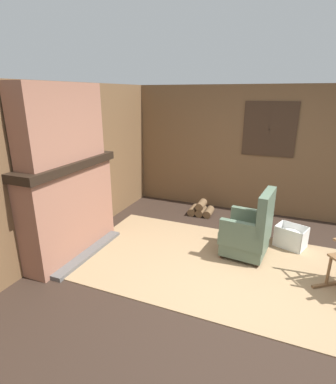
% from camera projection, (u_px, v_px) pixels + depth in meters
% --- Properties ---
extents(ground_plane, '(14.00, 14.00, 0.00)m').
position_uv_depth(ground_plane, '(241.00, 291.00, 3.58)').
color(ground_plane, '#2D2119').
extents(wood_panel_wall_left, '(0.06, 5.89, 2.40)m').
position_uv_depth(wood_panel_wall_left, '(54.00, 172.00, 4.17)').
color(wood_panel_wall_left, brown).
rests_on(wood_panel_wall_left, ground).
extents(wood_panel_wall_back, '(5.89, 0.09, 2.40)m').
position_uv_depth(wood_panel_wall_back, '(271.00, 152.00, 5.54)').
color(wood_panel_wall_back, brown).
rests_on(wood_panel_wall_back, ground).
extents(fireplace_hearth, '(0.58, 1.67, 1.38)m').
position_uv_depth(fireplace_hearth, '(71.00, 209.00, 4.26)').
color(fireplace_hearth, '#93604C').
rests_on(fireplace_hearth, ground).
extents(chimney_breast, '(0.32, 1.38, 1.00)m').
position_uv_depth(chimney_breast, '(61.00, 123.00, 3.88)').
color(chimney_breast, '#93604C').
rests_on(chimney_breast, fireplace_hearth).
extents(area_rug, '(3.84, 2.19, 0.01)m').
position_uv_depth(area_rug, '(214.00, 264.00, 4.14)').
color(area_rug, '#997A56').
rests_on(area_rug, ground).
extents(armchair, '(0.68, 0.68, 1.01)m').
position_uv_depth(armchair, '(249.00, 233.00, 4.24)').
color(armchair, '#516651').
rests_on(armchair, ground).
extents(firewood_stack, '(0.46, 0.36, 0.28)m').
position_uv_depth(firewood_stack, '(201.00, 209.00, 5.79)').
color(firewood_stack, brown).
rests_on(firewood_stack, ground).
extents(laundry_basket, '(0.51, 0.44, 0.34)m').
position_uv_depth(laundry_basket, '(291.00, 237.00, 4.55)').
color(laundry_basket, white).
rests_on(laundry_basket, ground).
extents(oil_lamp_vase, '(0.12, 0.12, 0.24)m').
position_uv_depth(oil_lamp_vase, '(25.00, 164.00, 3.48)').
color(oil_lamp_vase, silver).
rests_on(oil_lamp_vase, fireplace_hearth).
extents(storage_case, '(0.17, 0.24, 0.12)m').
position_uv_depth(storage_case, '(76.00, 152.00, 4.29)').
color(storage_case, brown).
rests_on(storage_case, fireplace_hearth).
extents(decorative_plate_on_mantel, '(0.07, 0.25, 0.25)m').
position_uv_depth(decorative_plate_on_mantel, '(57.00, 152.00, 3.97)').
color(decorative_plate_on_mantel, red).
rests_on(decorative_plate_on_mantel, fireplace_hearth).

